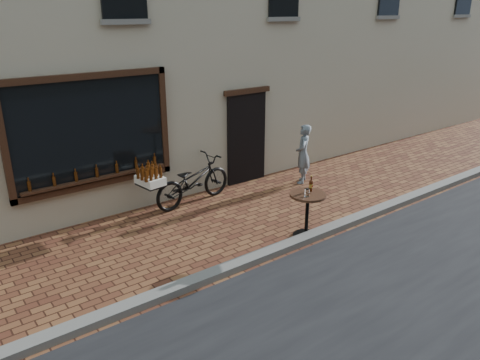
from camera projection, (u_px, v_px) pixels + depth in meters
ground at (282, 258)px, 8.13m from camera, size 90.00×90.00×0.00m
kerb at (274, 251)px, 8.26m from camera, size 90.00×0.25×0.12m
cargo_bicycle at (191, 181)px, 10.25m from camera, size 2.39×0.95×1.12m
bistro_table at (307, 206)px, 8.71m from camera, size 0.68×0.68×1.17m
pedestrian at (303, 154)px, 11.46m from camera, size 0.63×0.61×1.46m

